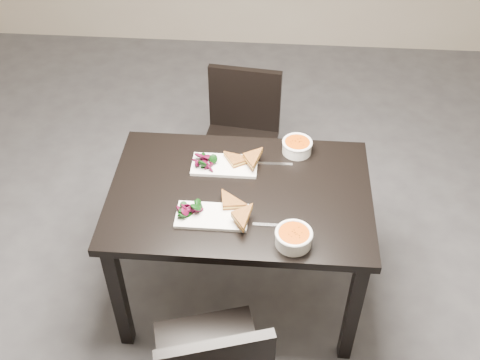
% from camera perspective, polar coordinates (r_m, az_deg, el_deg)
% --- Properties ---
extents(ground, '(5.00, 5.00, 0.00)m').
position_cam_1_polar(ground, '(3.32, -0.34, -8.20)').
color(ground, '#47474C').
rests_on(ground, ground).
extents(table, '(1.20, 0.80, 0.75)m').
position_cam_1_polar(table, '(2.70, 0.00, -2.63)').
color(table, black).
rests_on(table, ground).
extents(chair_far, '(0.47, 0.47, 0.85)m').
position_cam_1_polar(chair_far, '(3.39, 0.11, 4.66)').
color(chair_far, black).
rests_on(chair_far, ground).
extents(plate_near, '(0.31, 0.16, 0.02)m').
position_cam_1_polar(plate_near, '(2.51, -2.79, -3.59)').
color(plate_near, white).
rests_on(plate_near, table).
extents(sandwich_near, '(0.17, 0.14, 0.05)m').
position_cam_1_polar(sandwich_near, '(2.49, -1.29, -2.90)').
color(sandwich_near, '#AC6324').
rests_on(sandwich_near, plate_near).
extents(salad_near, '(0.10, 0.09, 0.04)m').
position_cam_1_polar(salad_near, '(2.50, -5.09, -2.99)').
color(salad_near, black).
rests_on(salad_near, plate_near).
extents(soup_bowl_near, '(0.16, 0.16, 0.07)m').
position_cam_1_polar(soup_bowl_near, '(2.40, 5.32, -5.63)').
color(soup_bowl_near, white).
rests_on(soup_bowl_near, table).
extents(cutlery_near, '(0.18, 0.02, 0.00)m').
position_cam_1_polar(cutlery_near, '(2.49, 3.33, -4.48)').
color(cutlery_near, silver).
rests_on(cutlery_near, table).
extents(plate_far, '(0.31, 0.16, 0.02)m').
position_cam_1_polar(plate_far, '(2.75, -1.54, 1.46)').
color(plate_far, white).
rests_on(plate_far, table).
extents(sandwich_far, '(0.19, 0.18, 0.05)m').
position_cam_1_polar(sandwich_far, '(2.72, -0.22, 1.71)').
color(sandwich_far, '#AC6324').
rests_on(sandwich_far, plate_far).
extents(salad_far, '(0.10, 0.09, 0.04)m').
position_cam_1_polar(salad_far, '(2.75, -3.63, 2.02)').
color(salad_far, black).
rests_on(salad_far, plate_far).
extents(soup_bowl_far, '(0.15, 0.15, 0.07)m').
position_cam_1_polar(soup_bowl_far, '(2.83, 5.66, 3.38)').
color(soup_bowl_far, white).
rests_on(soup_bowl_far, table).
extents(cutlery_far, '(0.18, 0.02, 0.00)m').
position_cam_1_polar(cutlery_far, '(2.78, 3.36, 1.62)').
color(cutlery_far, silver).
rests_on(cutlery_far, table).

